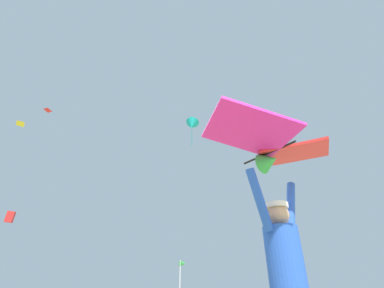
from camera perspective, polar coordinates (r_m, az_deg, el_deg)
The scene contains 7 objects.
kite_flyer_person at distance 2.82m, azimuth 20.12°, elevation -25.54°, with size 0.81×0.34×1.92m.
held_stunt_kite at distance 3.10m, azimuth 17.33°, elevation -0.67°, with size 1.93×1.02×0.41m.
distant_kite_red_high_right at distance 34.12m, azimuth -28.98°, elevation 6.53°, with size 0.88×0.88×0.16m.
distant_kite_teal_overhead_distant at distance 23.03m, azimuth -0.02°, elevation 4.15°, with size 1.56×1.57×2.83m.
distant_kite_red_low_left at distance 36.84m, azimuth -34.97°, elevation -12.94°, with size 0.95×1.02×1.27m.
distant_kite_yellow_high_left at distance 23.95m, azimuth -33.41°, elevation 3.76°, with size 0.75×0.72×0.27m.
marker_flag at distance 12.36m, azimuth -2.11°, elevation -25.25°, with size 0.30×0.24×1.88m.
Camera 1 is at (-2.50, -1.52, 0.85)m, focal length 24.39 mm.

